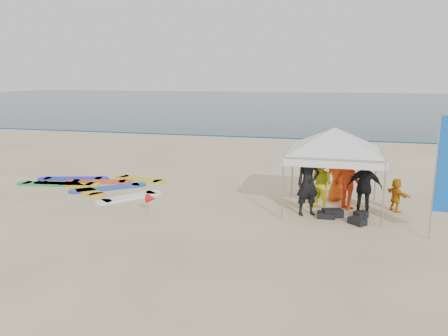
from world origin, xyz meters
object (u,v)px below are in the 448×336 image
at_px(person_orange_a, 349,180).
at_px(marker_pennant, 151,199).
at_px(canopy_tent, 335,128).
at_px(surfboard_spread, 93,185).
at_px(person_orange_b, 338,175).
at_px(person_black_a, 308,183).
at_px(person_seated, 396,195).
at_px(feather_flag, 447,166).
at_px(person_black_b, 365,187).
at_px(person_yellow, 321,185).

distance_m(person_orange_a, marker_pennant, 6.04).
bearing_deg(canopy_tent, surfboard_spread, 174.90).
bearing_deg(marker_pennant, person_orange_a, 20.95).
bearing_deg(canopy_tent, person_orange_b, 82.39).
height_order(marker_pennant, surfboard_spread, marker_pennant).
xyz_separation_m(person_black_a, person_seated, (2.56, 1.00, -0.45)).
height_order(feather_flag, surfboard_spread, feather_flag).
distance_m(person_black_a, person_black_b, 1.65).
distance_m(person_black_b, feather_flag, 2.57).
height_order(person_orange_a, canopy_tent, canopy_tent).
relative_size(person_black_b, marker_pennant, 2.65).
relative_size(person_black_a, marker_pennant, 3.00).
xyz_separation_m(person_yellow, feather_flag, (3.01, -1.82, 1.09)).
relative_size(person_yellow, surfboard_spread, 0.28).
relative_size(person_black_b, person_seated, 1.66).
distance_m(canopy_tent, marker_pennant, 5.83).
distance_m(person_yellow, person_black_b, 1.28).
bearing_deg(canopy_tent, person_orange_a, 27.52).
bearing_deg(marker_pennant, surfboard_spread, 142.98).
relative_size(person_black_a, person_black_b, 1.13).
relative_size(person_orange_a, person_seated, 1.78).
relative_size(person_yellow, person_seated, 1.54).
relative_size(person_yellow, marker_pennant, 2.47).
relative_size(person_yellow, person_orange_a, 0.87).
xyz_separation_m(canopy_tent, marker_pennant, (-5.13, -1.89, -2.01)).
xyz_separation_m(person_black_b, person_seated, (0.96, 0.64, -0.34)).
height_order(person_black_b, marker_pennant, person_black_b).
bearing_deg(feather_flag, surfboard_spread, 166.51).
height_order(person_yellow, canopy_tent, canopy_tent).
xyz_separation_m(person_black_a, person_orange_b, (0.83, 1.81, -0.10)).
distance_m(person_orange_b, marker_pennant, 6.06).
xyz_separation_m(person_black_a, marker_pennant, (-4.44, -1.16, -0.46)).
xyz_separation_m(person_orange_a, canopy_tent, (-0.50, -0.26, 1.60)).
bearing_deg(person_black_b, person_black_a, 13.93).
relative_size(person_yellow, feather_flag, 0.49).
bearing_deg(person_black_b, person_orange_b, -60.90).
bearing_deg(canopy_tent, feather_flag, -36.11).
distance_m(person_yellow, canopy_tent, 1.76).
relative_size(canopy_tent, marker_pennant, 5.99).
bearing_deg(person_seated, person_orange_b, 31.42).
distance_m(person_orange_b, feather_flag, 4.07).
xyz_separation_m(person_orange_a, person_seated, (1.38, 0.01, -0.40)).
distance_m(person_seated, feather_flag, 2.72).
distance_m(person_orange_b, canopy_tent, 1.98).
bearing_deg(feather_flag, person_yellow, 148.87).
bearing_deg(person_orange_b, person_yellow, 33.78).
relative_size(person_orange_a, person_black_b, 1.07).
distance_m(person_black_a, canopy_tent, 1.85).
xyz_separation_m(canopy_tent, feather_flag, (2.67, -1.94, -0.64)).
bearing_deg(feather_flag, person_black_b, 137.95).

